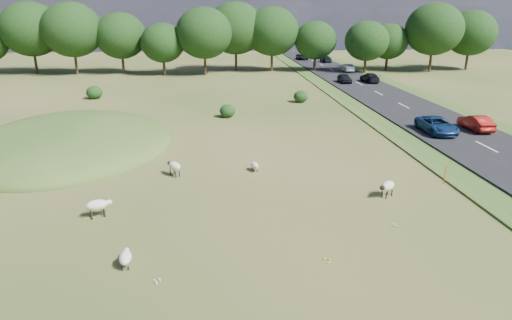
{
  "coord_description": "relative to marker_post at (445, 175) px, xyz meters",
  "views": [
    {
      "loc": [
        -0.44,
        -23.61,
        10.06
      ],
      "look_at": [
        2.0,
        4.0,
        1.0
      ],
      "focal_mm": 32.0,
      "sensor_mm": 36.0,
      "label": 1
    }
  ],
  "objects": [
    {
      "name": "sheep_2",
      "position": [
        -19.89,
        -2.9,
        0.07
      ],
      "size": [
        1.37,
        0.93,
        0.95
      ],
      "rotation": [
        0.0,
        0.0,
        0.37
      ],
      "color": "beige",
      "rests_on": "ground"
    },
    {
      "name": "shrubs",
      "position": [
        -16.96,
        27.0,
        0.11
      ],
      "size": [
        26.13,
        13.23,
        1.55
      ],
      "color": "black",
      "rests_on": "ground"
    },
    {
      "name": "mound",
      "position": [
        -25.28,
        10.73,
        -0.6
      ],
      "size": [
        16.0,
        20.0,
        4.0
      ],
      "primitive_type": "ellipsoid",
      "color": "#33561E",
      "rests_on": "ground"
    },
    {
      "name": "sheep_1",
      "position": [
        -4.2,
        -1.6,
        0.05
      ],
      "size": [
        1.25,
        1.14,
        0.93
      ],
      "rotation": [
        0.0,
        0.0,
        3.83
      ],
      "color": "beige",
      "rests_on": "ground"
    },
    {
      "name": "ground",
      "position": [
        -13.28,
        18.73,
        -0.6
      ],
      "size": [
        160.0,
        160.0,
        0.0
      ],
      "primitive_type": "plane",
      "color": "#324D18",
      "rests_on": "ground"
    },
    {
      "name": "car_6",
      "position": [
        8.62,
        39.98,
        0.31
      ],
      "size": [
        1.84,
        4.54,
        1.32
      ],
      "primitive_type": "imported",
      "rotation": [
        0.0,
        0.0,
        3.14
      ],
      "color": "black",
      "rests_on": "road"
    },
    {
      "name": "car_4",
      "position": [
        4.82,
        72.97,
        0.27
      ],
      "size": [
        2.05,
        4.45,
        1.24
      ],
      "primitive_type": "imported",
      "color": "black",
      "rests_on": "road"
    },
    {
      "name": "sheep_3",
      "position": [
        -16.51,
        2.98,
        0.06
      ],
      "size": [
        1.11,
        1.29,
        0.95
      ],
      "rotation": [
        0.0,
        0.0,
        2.21
      ],
      "color": "beige",
      "rests_on": "ground"
    },
    {
      "name": "sheep_4",
      "position": [
        -11.3,
        3.46,
        -0.23
      ],
      "size": [
        0.61,
        1.06,
        0.59
      ],
      "rotation": [
        0.0,
        0.0,
        4.92
      ],
      "color": "beige",
      "rests_on": "ground"
    },
    {
      "name": "car_2",
      "position": [
        8.62,
        51.75,
        0.32
      ],
      "size": [
        1.41,
        4.05,
        1.34
      ],
      "primitive_type": "imported",
      "rotation": [
        0.0,
        0.0,
        3.14
      ],
      "color": "#A1A3A9",
      "rests_on": "road"
    },
    {
      "name": "car_5",
      "position": [
        8.62,
        11.73,
        0.3
      ],
      "size": [
        1.39,
        3.98,
        1.31
      ],
      "primitive_type": "imported",
      "rotation": [
        0.0,
        0.0,
        3.14
      ],
      "color": "maroon",
      "rests_on": "road"
    },
    {
      "name": "road",
      "position": [
        6.72,
        28.73,
        -0.47
      ],
      "size": [
        8.0,
        150.0,
        0.25
      ],
      "primitive_type": "cube",
      "color": "black",
      "rests_on": "ground"
    },
    {
      "name": "car_3",
      "position": [
        8.62,
        67.27,
        0.27
      ],
      "size": [
        1.74,
        4.28,
        1.24
      ],
      "primitive_type": "imported",
      "rotation": [
        0.0,
        0.0,
        3.14
      ],
      "color": "black",
      "rests_on": "road"
    },
    {
      "name": "treeline",
      "position": [
        -14.34,
        54.17,
        5.97
      ],
      "size": [
        96.28,
        14.66,
        11.7
      ],
      "color": "black",
      "rests_on": "ground"
    },
    {
      "name": "car_0",
      "position": [
        4.82,
        11.12,
        0.31
      ],
      "size": [
        2.19,
        4.76,
        1.32
      ],
      "primitive_type": "imported",
      "color": "navy",
      "rests_on": "road"
    },
    {
      "name": "sheep_0",
      "position": [
        -17.62,
        -7.89,
        -0.17
      ],
      "size": [
        0.59,
        1.19,
        0.68
      ],
      "rotation": [
        0.0,
        0.0,
        1.65
      ],
      "color": "beige",
      "rests_on": "ground"
    },
    {
      "name": "marker_post",
      "position": [
        0.0,
        0.0,
        0.0
      ],
      "size": [
        0.06,
        0.06,
        1.2
      ],
      "primitive_type": "cylinder",
      "color": "#D8590C",
      "rests_on": "ground"
    },
    {
      "name": "car_7",
      "position": [
        4.82,
        39.77,
        0.28
      ],
      "size": [
        1.5,
        3.72,
        1.27
      ],
      "primitive_type": "imported",
      "color": "black",
      "rests_on": "road"
    }
  ]
}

